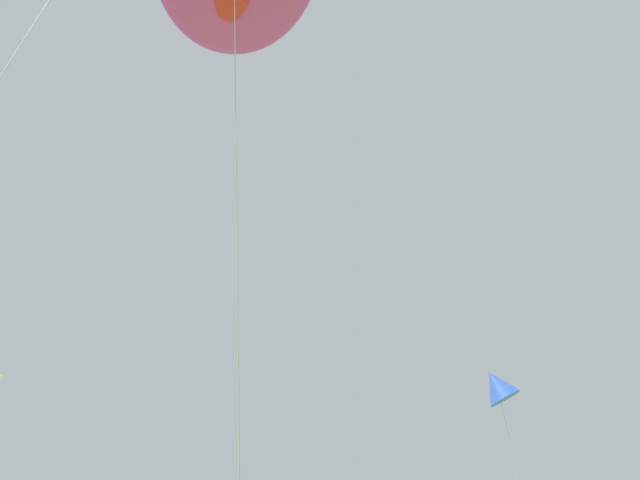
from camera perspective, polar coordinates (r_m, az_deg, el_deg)
name	(u,v)px	position (r m, az deg, el deg)	size (l,w,h in m)	color
small_kite_diamond_red	(497,386)	(22.20, 14.08, -11.31)	(3.36, 1.56, 10.59)	blue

